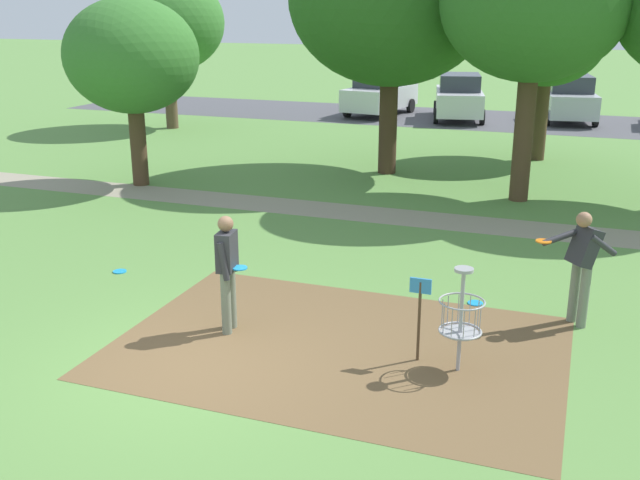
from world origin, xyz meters
name	(u,v)px	position (x,y,z in m)	size (l,w,h in m)	color
ground_plane	(192,364)	(0.00, 0.00, 0.00)	(160.00, 160.00, 0.00)	#5B8942
dirt_tee_pad	(338,346)	(1.63, 1.14, 0.00)	(6.02, 4.19, 0.01)	brown
disc_golf_basket	(456,315)	(3.23, 1.04, 0.75)	(0.98, 0.58, 1.39)	#9E9EA3
player_foreground_watching	(228,267)	(-0.01, 1.12, 0.97)	(0.42, 0.48, 1.71)	slate
player_throwing	(582,261)	(4.65, 3.05, 0.99)	(1.12, 0.61, 1.71)	slate
frisbee_near_basket	(120,271)	(-2.94, 2.65, 0.01)	(0.23, 0.23, 0.02)	#1E93DB
frisbee_far_left	(475,303)	(3.16, 3.33, 0.01)	(0.24, 0.24, 0.02)	#1E93DB
tree_near_left	(166,23)	(-10.43, 16.98, 3.88)	(4.27, 4.27, 5.71)	brown
tree_mid_left	(132,57)	(-6.30, 8.50, 3.26)	(3.34, 3.34, 4.70)	#4C3823
tree_mid_right	(535,2)	(3.14, 10.24, 4.55)	(4.21, 4.21, 6.37)	#4C3823
tree_far_left	(548,37)	(3.19, 15.47, 3.61)	(3.38, 3.38, 5.07)	#4C3823
parking_lot_strip	(472,119)	(0.00, 23.28, 0.00)	(36.00, 6.00, 0.01)	#4C4C51
parked_car_leftmost	(380,93)	(-3.93, 23.19, 0.92)	(2.44, 4.42, 1.84)	silver
parked_car_center_left	(459,97)	(-0.54, 22.97, 0.92)	(2.62, 4.48, 1.84)	silver
parked_car_center_right	(569,98)	(3.71, 24.00, 0.92)	(2.48, 4.44, 1.84)	#B2B7BC
gravel_path	(364,213)	(0.00, 7.78, 0.00)	(40.00, 1.30, 0.00)	gray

